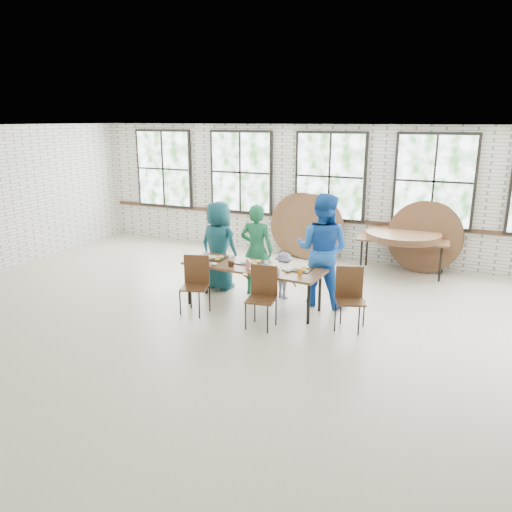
# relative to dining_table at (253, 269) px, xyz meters

# --- Properties ---
(room) EXTENTS (12.00, 12.00, 12.00)m
(room) POSITION_rel_dining_table_xyz_m (0.25, 3.59, 1.14)
(room) COLOR #C6B39D
(room) RESTS_ON ground
(dining_table) EXTENTS (2.45, 0.98, 0.74)m
(dining_table) POSITION_rel_dining_table_xyz_m (0.00, 0.00, 0.00)
(dining_table) COLOR brown
(dining_table) RESTS_ON ground
(chair_near_left) EXTENTS (0.53, 0.52, 0.95)m
(chair_near_left) POSITION_rel_dining_table_xyz_m (-0.79, -0.54, -0.13)
(chair_near_left) COLOR #4B2D19
(chair_near_left) RESTS_ON ground
(chair_near_right) EXTENTS (0.47, 0.46, 0.95)m
(chair_near_right) POSITION_rel_dining_table_xyz_m (0.45, -0.63, -0.13)
(chair_near_right) COLOR #4B2D19
(chair_near_right) RESTS_ON ground
(chair_spare) EXTENTS (0.54, 0.53, 0.95)m
(chair_spare) POSITION_rel_dining_table_xyz_m (1.68, -0.15, -0.13)
(chair_spare) COLOR #4B2D19
(chair_spare) RESTS_ON ground
(adult_teal) EXTENTS (0.89, 0.66, 1.66)m
(adult_teal) POSITION_rel_dining_table_xyz_m (-1.00, 0.65, 0.14)
(adult_teal) COLOR navy
(adult_teal) RESTS_ON ground
(adult_green) EXTENTS (0.65, 0.47, 1.67)m
(adult_green) POSITION_rel_dining_table_xyz_m (-0.22, 0.65, 0.14)
(adult_green) COLOR #1C6B42
(adult_green) RESTS_ON ground
(toddler) EXTENTS (0.62, 0.49, 0.84)m
(toddler) POSITION_rel_dining_table_xyz_m (0.31, 0.65, -0.27)
(toddler) COLOR #201646
(toddler) RESTS_ON ground
(adult_blue) EXTENTS (0.99, 0.79, 1.93)m
(adult_blue) POSITION_rel_dining_table_xyz_m (1.00, 0.65, 0.28)
(adult_blue) COLOR blue
(adult_blue) RESTS_ON ground
(storage_table) EXTENTS (1.84, 0.86, 0.74)m
(storage_table) POSITION_rel_dining_table_xyz_m (2.00, 3.04, -0.00)
(storage_table) COLOR brown
(storage_table) RESTS_ON ground
(tabletop_clutter) EXTENTS (2.02, 0.62, 0.11)m
(tabletop_clutter) POSITION_rel_dining_table_xyz_m (0.09, -0.04, 0.08)
(tabletop_clutter) COLOR black
(tabletop_clutter) RESTS_ON dining_table
(round_tops_stacked) EXTENTS (1.50, 1.50, 0.13)m
(round_tops_stacked) POSITION_rel_dining_table_xyz_m (2.00, 3.04, 0.12)
(round_tops_stacked) COLOR brown
(round_tops_stacked) RESTS_ON storage_table
(round_tops_leaning) EXTENTS (4.24, 0.40, 1.49)m
(round_tops_leaning) POSITION_rel_dining_table_xyz_m (1.09, 3.39, 0.05)
(round_tops_leaning) COLOR brown
(round_tops_leaning) RESTS_ON ground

